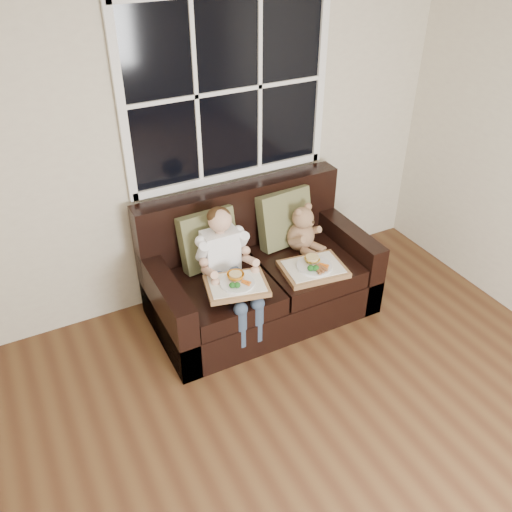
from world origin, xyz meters
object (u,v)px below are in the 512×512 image
loveseat (258,276)px  child (226,259)px  teddy_bear (302,231)px  tray_right (313,268)px  tray_left (237,284)px

loveseat → child: child is taller
teddy_bear → tray_right: size_ratio=0.79×
child → teddy_bear: bearing=10.0°
teddy_bear → tray_right: bearing=-125.9°
tray_right → teddy_bear: bearing=82.1°
child → tray_left: bearing=-96.9°
tray_left → child: bearing=96.3°
loveseat → teddy_bear: size_ratio=4.24×
loveseat → child: 0.47m
teddy_bear → tray_left: size_ratio=0.83×
loveseat → child: bearing=-159.4°
loveseat → teddy_bear: 0.50m
teddy_bear → tray_left: teddy_bear is taller
tray_left → loveseat: bearing=57.7°
tray_left → tray_right: (0.65, 0.03, -0.09)m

